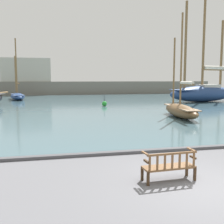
% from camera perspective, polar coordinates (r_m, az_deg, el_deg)
% --- Properties ---
extents(ground_plane, '(160.00, 160.00, 0.00)m').
position_cam_1_polar(ground_plane, '(8.76, 17.63, -14.07)').
color(ground_plane, slate).
extents(harbor_water, '(100.00, 80.00, 0.08)m').
position_cam_1_polar(harbor_water, '(51.29, -8.03, 3.30)').
color(harbor_water, '#476670').
rests_on(harbor_water, ground).
extents(quay_edge_kerb, '(40.00, 0.30, 0.12)m').
position_cam_1_polar(quay_edge_kerb, '(12.05, 8.29, -7.77)').
color(quay_edge_kerb, '#4C4C50').
rests_on(quay_edge_kerb, ground).
extents(park_bench, '(1.63, 0.61, 0.92)m').
position_cam_1_polar(park_bench, '(8.75, 11.55, -10.64)').
color(park_bench, '#3D2A19').
rests_on(park_bench, ground).
extents(sailboat_outer_port, '(10.96, 5.23, 15.47)m').
position_cam_1_polar(sailboat_outer_port, '(38.88, 18.13, 4.09)').
color(sailboat_outer_port, navy).
rests_on(sailboat_outer_port, harbor_water).
extents(sailboat_mid_starboard, '(3.04, 6.58, 8.71)m').
position_cam_1_polar(sailboat_mid_starboard, '(42.82, -18.65, 3.25)').
color(sailboat_mid_starboard, navy).
rests_on(sailboat_mid_starboard, harbor_water).
extents(sailboat_nearest_starboard, '(2.17, 6.36, 7.97)m').
position_cam_1_polar(sailboat_nearest_starboard, '(22.50, 13.77, 0.58)').
color(sailboat_nearest_starboard, brown).
rests_on(sailboat_nearest_starboard, harbor_water).
extents(channel_buoy, '(0.55, 0.55, 1.25)m').
position_cam_1_polar(channel_buoy, '(30.81, -1.55, 1.71)').
color(channel_buoy, green).
rests_on(channel_buoy, harbor_water).
extents(far_breakwater, '(57.34, 2.40, 6.88)m').
position_cam_1_polar(far_breakwater, '(54.81, -9.90, 5.43)').
color(far_breakwater, slate).
rests_on(far_breakwater, ground).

